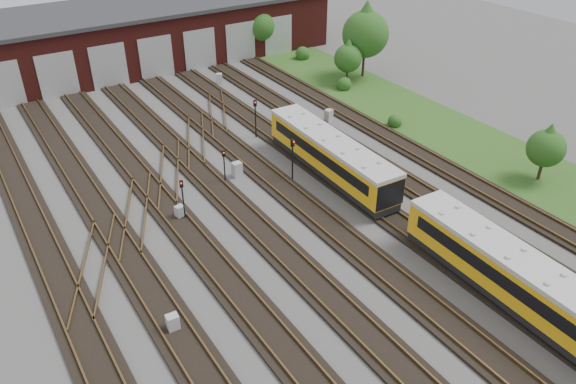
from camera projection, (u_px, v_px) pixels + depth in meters
ground at (322, 253)px, 33.94m from camera, size 120.00×120.00×0.00m
track_network at (314, 248)px, 34.23m from camera, size 30.40×70.00×0.33m
maintenance_shed at (108, 39)px, 60.90m from camera, size 51.00×12.50×6.35m
grass_verge at (430, 123)px, 49.82m from camera, size 8.00×55.00×0.05m
metro_train at (511, 274)px, 29.57m from camera, size 2.81×45.52×2.78m
signal_mast_0 at (183, 195)px, 36.00m from camera, size 0.27×0.26×2.99m
signal_mast_1 at (224, 162)px, 40.23m from camera, size 0.25×0.23×2.62m
signal_mast_2 at (293, 154)px, 40.35m from camera, size 0.32×0.30×3.29m
signal_mast_3 at (255, 114)px, 46.41m from camera, size 0.30×0.29×3.35m
relay_cabinet_0 at (173, 323)px, 28.26m from camera, size 0.63×0.54×1.02m
relay_cabinet_1 at (180, 212)px, 36.93m from camera, size 0.66×0.60×0.94m
relay_cabinet_2 at (237, 169)px, 41.62m from camera, size 0.71×0.60×1.13m
relay_cabinet_3 at (219, 79)px, 58.03m from camera, size 0.80×0.75×1.06m
relay_cabinet_4 at (329, 115)px, 50.01m from camera, size 0.78×0.70×1.10m
tree_0 at (259, 22)px, 64.34m from camera, size 3.65×3.65×6.04m
tree_1 at (348, 55)px, 56.73m from camera, size 2.84×2.84×4.70m
tree_2 at (366, 28)px, 57.43m from camera, size 4.81×4.81×7.98m
tree_3 at (547, 144)px, 39.96m from camera, size 2.74×2.74×4.54m
bush_0 at (395, 119)px, 49.10m from camera, size 1.27×1.27×1.27m
bush_1 at (344, 82)px, 56.53m from camera, size 1.49×1.49×1.49m
bush_2 at (303, 52)px, 64.67m from camera, size 1.66×1.66×1.66m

